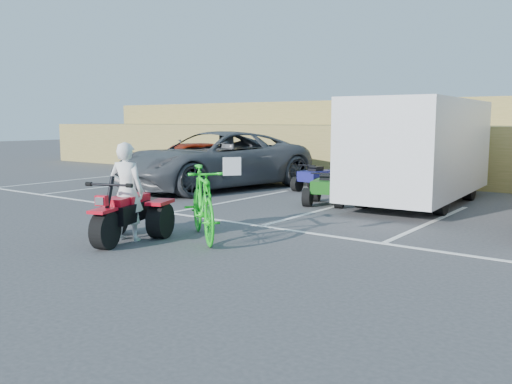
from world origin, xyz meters
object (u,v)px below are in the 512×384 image
Objects in this scene: green_dirt_bike at (203,203)px; rider at (127,192)px; quad_atv_green at (327,205)px; red_trike_atv at (124,242)px; grey_pickup at (214,160)px; red_car at (187,160)px; cargo_trailer at (420,148)px; quad_atv_blue at (315,191)px.

rider is at bearing 168.15° from green_dirt_bike.
green_dirt_bike reaches higher than quad_atv_green.
red_trike_atv is 7.94m from grey_pickup.
red_trike_atv is 10.52m from red_car.
cargo_trailer is (2.71, 7.47, 0.57)m from rider.
grey_pickup is 2.95m from red_car.
red_car is 0.72× the size of cargo_trailer.
green_dirt_bike reaches higher than quad_atv_blue.
grey_pickup is 1.55× the size of red_car.
cargo_trailer is at bearing 23.54° from quad_atv_green.
red_car is (-6.35, 8.17, -0.17)m from rider.
green_dirt_bike is 6.85m from cargo_trailer.
grey_pickup reaches higher than green_dirt_bike.
green_dirt_bike is 1.72× the size of quad_atv_blue.
green_dirt_bike is 0.38× the size of cargo_trailer.
rider is 7.97m from cargo_trailer.
red_trike_atv is 0.91m from rider.
red_car reaches higher than quad_atv_green.
grey_pickup reaches higher than red_trike_atv.
quad_atv_blue is 0.96× the size of quad_atv_green.
grey_pickup reaches higher than rider.
green_dirt_bike is at bearing -39.08° from grey_pickup.
green_dirt_bike is 7.51m from quad_atv_blue.
red_car is at bearing 107.55° from red_trike_atv.
rider is 0.27× the size of grey_pickup.
quad_atv_blue is at bearing 19.80° from red_car.
red_car reaches higher than green_dirt_bike.
cargo_trailer reaches higher than green_dirt_bike.
cargo_trailer is 2.84m from quad_atv_green.
red_trike_atv is at bearing 173.83° from green_dirt_bike.
red_car is 3.25× the size of quad_atv_blue.
red_car is 9.11m from cargo_trailer.
grey_pickup is (-3.83, 6.89, 0.92)m from red_trike_atv.
rider reaches higher than green_dirt_bike.
quad_atv_blue is (-0.79, 8.11, -0.90)m from rider.
red_trike_atv is 0.26× the size of grey_pickup.
green_dirt_bike is at bearing -71.96° from quad_atv_blue.
cargo_trailer is (6.48, 0.72, 0.55)m from grey_pickup.
green_dirt_bike is at bearing -104.72° from quad_atv_green.
cargo_trailer is 3.85m from quad_atv_blue.
red_trike_atv is 0.29× the size of cargo_trailer.
grey_pickup is 6.54m from cargo_trailer.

